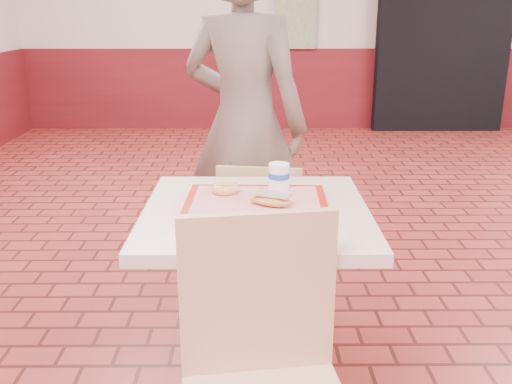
{
  "coord_description": "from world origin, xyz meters",
  "views": [
    {
      "loc": [
        -1.14,
        -2.29,
        1.49
      ],
      "look_at": [
        -1.12,
        -0.42,
        0.88
      ],
      "focal_mm": 40.0,
      "sensor_mm": 36.0,
      "label": 1
    }
  ],
  "objects_px": {
    "customer": "(245,125)",
    "ring_donut": "(225,188)",
    "long_john_donut": "(271,200)",
    "paper_cup": "(279,176)",
    "chair_main_front": "(264,374)",
    "chair_main_back": "(261,235)",
    "serving_tray": "(256,204)",
    "main_table": "(256,278)"
  },
  "relations": [
    {
      "from": "customer",
      "to": "ring_donut",
      "type": "relative_size",
      "value": 17.79
    },
    {
      "from": "long_john_donut",
      "to": "paper_cup",
      "type": "bearing_deg",
      "value": 79.26
    },
    {
      "from": "chair_main_front",
      "to": "chair_main_back",
      "type": "bearing_deg",
      "value": 81.47
    },
    {
      "from": "chair_main_front",
      "to": "serving_tray",
      "type": "bearing_deg",
      "value": 83.98
    },
    {
      "from": "chair_main_front",
      "to": "chair_main_back",
      "type": "height_order",
      "value": "chair_main_front"
    },
    {
      "from": "paper_cup",
      "to": "main_table",
      "type": "bearing_deg",
      "value": -123.96
    },
    {
      "from": "customer",
      "to": "serving_tray",
      "type": "distance_m",
      "value": 1.02
    },
    {
      "from": "paper_cup",
      "to": "chair_main_front",
      "type": "bearing_deg",
      "value": -95.71
    },
    {
      "from": "chair_main_front",
      "to": "customer",
      "type": "distance_m",
      "value": 1.61
    },
    {
      "from": "serving_tray",
      "to": "long_john_donut",
      "type": "bearing_deg",
      "value": -48.96
    },
    {
      "from": "paper_cup",
      "to": "chair_main_back",
      "type": "bearing_deg",
      "value": 95.98
    },
    {
      "from": "main_table",
      "to": "customer",
      "type": "xyz_separation_m",
      "value": [
        -0.05,
        1.02,
        0.36
      ]
    },
    {
      "from": "chair_main_back",
      "to": "ring_donut",
      "type": "height_order",
      "value": "ring_donut"
    },
    {
      "from": "long_john_donut",
      "to": "serving_tray",
      "type": "bearing_deg",
      "value": 131.04
    },
    {
      "from": "main_table",
      "to": "chair_main_back",
      "type": "bearing_deg",
      "value": 87.23
    },
    {
      "from": "ring_donut",
      "to": "paper_cup",
      "type": "xyz_separation_m",
      "value": [
        0.19,
        0.04,
        0.03
      ]
    },
    {
      "from": "customer",
      "to": "long_john_donut",
      "type": "xyz_separation_m",
      "value": [
        0.1,
        -1.08,
        -0.04
      ]
    },
    {
      "from": "serving_tray",
      "to": "paper_cup",
      "type": "height_order",
      "value": "paper_cup"
    },
    {
      "from": "main_table",
      "to": "long_john_donut",
      "type": "bearing_deg",
      "value": -48.96
    },
    {
      "from": "customer",
      "to": "main_table",
      "type": "bearing_deg",
      "value": 116.04
    },
    {
      "from": "chair_main_front",
      "to": "ring_donut",
      "type": "height_order",
      "value": "chair_main_front"
    },
    {
      "from": "main_table",
      "to": "long_john_donut",
      "type": "xyz_separation_m",
      "value": [
        0.05,
        -0.06,
        0.32
      ]
    },
    {
      "from": "ring_donut",
      "to": "serving_tray",
      "type": "bearing_deg",
      "value": -38.09
    },
    {
      "from": "chair_main_front",
      "to": "serving_tray",
      "type": "xyz_separation_m",
      "value": [
        -0.02,
        0.54,
        0.3
      ]
    },
    {
      "from": "customer",
      "to": "long_john_donut",
      "type": "relative_size",
      "value": 11.92
    },
    {
      "from": "chair_main_back",
      "to": "ring_donut",
      "type": "relative_size",
      "value": 8.0
    },
    {
      "from": "main_table",
      "to": "long_john_donut",
      "type": "distance_m",
      "value": 0.33
    },
    {
      "from": "main_table",
      "to": "chair_main_back",
      "type": "relative_size",
      "value": 1.0
    },
    {
      "from": "customer",
      "to": "paper_cup",
      "type": "xyz_separation_m",
      "value": [
        0.14,
        -0.9,
        -0.01
      ]
    },
    {
      "from": "chair_main_back",
      "to": "customer",
      "type": "distance_m",
      "value": 0.6
    },
    {
      "from": "chair_main_front",
      "to": "paper_cup",
      "type": "bearing_deg",
      "value": 76.4
    },
    {
      "from": "chair_main_front",
      "to": "customer",
      "type": "height_order",
      "value": "customer"
    },
    {
      "from": "serving_tray",
      "to": "ring_donut",
      "type": "xyz_separation_m",
      "value": [
        -0.11,
        0.09,
        0.03
      ]
    },
    {
      "from": "chair_main_back",
      "to": "long_john_donut",
      "type": "height_order",
      "value": "long_john_donut"
    },
    {
      "from": "ring_donut",
      "to": "chair_main_front",
      "type": "bearing_deg",
      "value": -78.51
    },
    {
      "from": "chair_main_back",
      "to": "customer",
      "type": "bearing_deg",
      "value": -69.87
    },
    {
      "from": "customer",
      "to": "chair_main_front",
      "type": "bearing_deg",
      "value": 115.69
    },
    {
      "from": "main_table",
      "to": "customer",
      "type": "distance_m",
      "value": 1.08
    },
    {
      "from": "chair_main_back",
      "to": "paper_cup",
      "type": "distance_m",
      "value": 0.68
    },
    {
      "from": "serving_tray",
      "to": "chair_main_front",
      "type": "bearing_deg",
      "value": -88.13
    },
    {
      "from": "customer",
      "to": "ring_donut",
      "type": "height_order",
      "value": "customer"
    },
    {
      "from": "serving_tray",
      "to": "ring_donut",
      "type": "distance_m",
      "value": 0.14
    }
  ]
}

